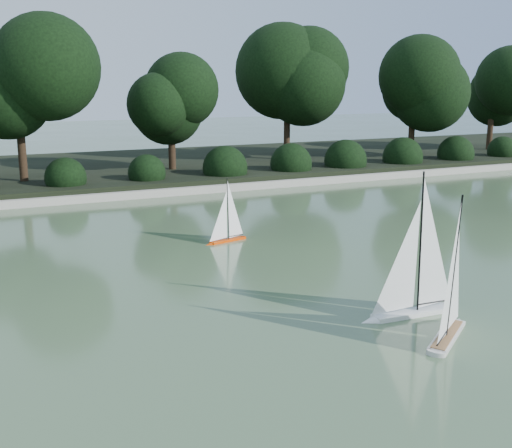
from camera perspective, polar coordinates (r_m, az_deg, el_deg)
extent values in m
plane|color=#324A2C|center=(7.84, 11.93, -8.02)|extent=(80.00, 80.00, 0.00)
cube|color=gray|center=(15.70, -8.18, 2.83)|extent=(40.00, 0.35, 0.18)
cube|color=black|center=(19.51, -11.68, 4.77)|extent=(40.00, 8.00, 0.30)
cylinder|color=black|center=(16.88, -20.03, 5.41)|extent=(0.20, 0.20, 1.66)
sphere|color=black|center=(16.77, -20.56, 12.28)|extent=(2.66, 2.66, 2.66)
cylinder|color=black|center=(18.19, -7.46, 5.90)|extent=(0.20, 0.20, 1.26)
sphere|color=black|center=(18.07, -7.61, 10.86)|extent=(2.10, 2.10, 2.10)
cylinder|color=black|center=(20.36, 2.75, 7.36)|extent=(0.20, 0.20, 1.73)
sphere|color=black|center=(20.27, 2.82, 13.35)|extent=(2.80, 2.80, 2.80)
cylinder|color=black|center=(21.65, 13.61, 7.00)|extent=(0.20, 0.20, 1.48)
sphere|color=black|center=(21.56, 13.87, 11.96)|extent=(2.52, 2.52, 2.52)
cylinder|color=black|center=(24.77, 20.04, 7.18)|extent=(0.20, 0.20, 1.40)
sphere|color=black|center=(24.69, 20.34, 11.13)|extent=(2.24, 2.24, 2.24)
sphere|color=black|center=(16.07, -16.03, 3.99)|extent=(1.10, 1.10, 1.10)
sphere|color=black|center=(16.50, -9.15, 4.53)|extent=(1.10, 1.10, 1.10)
sphere|color=black|center=(17.15, -2.70, 4.98)|extent=(1.10, 1.10, 1.10)
sphere|color=black|center=(18.00, 3.21, 5.34)|extent=(1.10, 1.10, 1.10)
sphere|color=black|center=(19.03, 8.54, 5.61)|extent=(1.10, 1.10, 1.10)
sphere|color=black|center=(20.20, 13.29, 5.82)|extent=(1.10, 1.10, 1.10)
sphere|color=black|center=(21.50, 17.50, 5.97)|extent=(1.10, 1.10, 1.10)
sphere|color=black|center=(22.90, 21.22, 6.07)|extent=(1.10, 1.10, 1.10)
cube|color=white|center=(7.92, 13.84, -7.47)|extent=(1.08, 0.27, 0.11)
cone|color=white|center=(7.59, 10.01, -8.20)|extent=(0.22, 0.22, 0.21)
cylinder|color=white|center=(8.24, 16.88, -6.87)|extent=(0.13, 0.13, 0.11)
cylinder|color=black|center=(7.70, 14.51, -1.22)|extent=(0.02, 0.02, 1.66)
cylinder|color=black|center=(8.05, 15.56, -6.36)|extent=(0.49, 0.04, 0.02)
cube|color=beige|center=(7.33, 16.62, -9.36)|extent=(0.92, 0.75, 0.10)
cone|color=beige|center=(7.86, 17.53, -7.90)|extent=(0.28, 0.28, 0.20)
cylinder|color=beige|center=(6.87, 15.72, -10.79)|extent=(0.17, 0.17, 0.10)
cube|color=olive|center=(7.31, 16.65, -8.97)|extent=(0.83, 0.66, 0.01)
cylinder|color=black|center=(7.02, 16.95, -3.25)|extent=(0.03, 0.03, 1.55)
cylinder|color=black|center=(7.04, 16.20, -9.29)|extent=(0.38, 0.28, 0.02)
cube|color=#E73C01|center=(11.14, -2.55, -1.37)|extent=(0.70, 0.30, 0.07)
cone|color=#E73C01|center=(10.92, -4.22, -1.69)|extent=(0.17, 0.17, 0.14)
cylinder|color=#E73C01|center=(11.35, -1.16, -1.10)|extent=(0.10, 0.10, 0.07)
cylinder|color=black|center=(11.04, -2.43, 1.51)|extent=(0.02, 0.02, 1.06)
cylinder|color=black|center=(11.23, -1.80, -0.85)|extent=(0.31, 0.09, 0.01)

